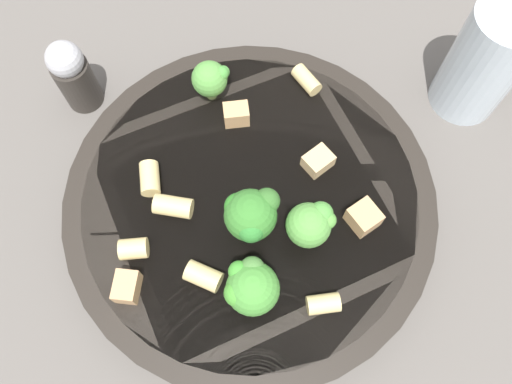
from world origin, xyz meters
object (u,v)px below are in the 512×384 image
object	(u,v)px
rigatoni_2	(156,178)
chicken_chunk_1	(133,287)
pasta_bowl	(256,204)
pepper_shaker	(79,75)
broccoli_floret_3	(259,287)
drinking_glass	(487,67)
rigatoni_1	(330,304)
rigatoni_4	(140,248)
rigatoni_0	(312,80)
broccoli_floret_2	(261,214)
broccoli_floret_1	(217,79)
broccoli_floret_0	(318,223)
rigatoni_3	(210,276)
rigatoni_5	(179,206)
chicken_chunk_0	(324,161)
chicken_chunk_3	(242,114)
chicken_chunk_2	(370,217)

from	to	relation	value
rigatoni_2	chicken_chunk_1	distance (m)	0.09
pasta_bowl	pepper_shaker	distance (m)	0.20
broccoli_floret_3	drinking_glass	size ratio (longest dim) A/B	0.37
rigatoni_1	rigatoni_4	xyz separation A→B (m)	(0.14, -0.05, 0.00)
broccoli_floret_3	chicken_chunk_1	distance (m)	0.09
broccoli_floret_3	rigatoni_0	xyz separation A→B (m)	(-0.05, -0.18, -0.01)
pasta_bowl	rigatoni_4	world-z (taller)	rigatoni_4
broccoli_floret_2	pepper_shaker	size ratio (longest dim) A/B	0.60
pasta_bowl	broccoli_floret_2	world-z (taller)	broccoli_floret_2
broccoli_floret_1	rigatoni_2	size ratio (longest dim) A/B	1.52
broccoli_floret_0	rigatoni_3	distance (m)	0.09
broccoli_floret_0	rigatoni_5	distance (m)	0.11
drinking_glass	chicken_chunk_0	bearing A→B (deg)	29.68
rigatoni_3	chicken_chunk_3	size ratio (longest dim) A/B	1.25
chicken_chunk_1	pepper_shaker	xyz separation A→B (m)	(0.06, -0.19, -0.01)
pasta_bowl	broccoli_floret_1	bearing A→B (deg)	-73.02
rigatoni_3	rigatoni_4	xyz separation A→B (m)	(0.05, -0.02, -0.00)
broccoli_floret_1	rigatoni_4	bearing A→B (deg)	67.07
broccoli_floret_1	broccoli_floret_3	bearing A→B (deg)	99.46
broccoli_floret_0	broccoli_floret_1	bearing A→B (deg)	-60.44
broccoli_floret_2	rigatoni_5	world-z (taller)	broccoli_floret_2
rigatoni_5	chicken_chunk_3	distance (m)	0.09
chicken_chunk_2	chicken_chunk_1	bearing A→B (deg)	15.00
chicken_chunk_1	pepper_shaker	size ratio (longest dim) A/B	0.29
broccoli_floret_3	rigatoni_0	world-z (taller)	broccoli_floret_3
broccoli_floret_0	rigatoni_0	distance (m)	0.14
rigatoni_1	chicken_chunk_3	xyz separation A→B (m)	(0.06, -0.16, 0.00)
pasta_bowl	rigatoni_1	size ratio (longest dim) A/B	12.74
rigatoni_0	chicken_chunk_0	distance (m)	0.08
drinking_glass	pepper_shaker	xyz separation A→B (m)	(0.36, -0.01, -0.01)
rigatoni_4	chicken_chunk_0	xyz separation A→B (m)	(-0.14, -0.07, -0.00)
rigatoni_3	pepper_shaker	distance (m)	0.22
rigatoni_1	rigatoni_3	xyz separation A→B (m)	(0.09, -0.02, 0.00)
pasta_bowl	rigatoni_3	size ratio (longest dim) A/B	11.40
broccoli_floret_3	pepper_shaker	xyz separation A→B (m)	(0.15, -0.20, -0.02)
drinking_glass	pepper_shaker	distance (m)	0.36
rigatoni_5	chicken_chunk_2	size ratio (longest dim) A/B	1.36
broccoli_floret_0	pepper_shaker	xyz separation A→B (m)	(0.20, -0.15, -0.03)
broccoli_floret_2	chicken_chunk_2	distance (m)	0.09
broccoli_floret_2	pepper_shaker	distance (m)	0.22
broccoli_floret_2	chicken_chunk_1	xyz separation A→B (m)	(0.09, 0.05, -0.02)
broccoli_floret_2	pepper_shaker	bearing A→B (deg)	-43.15
rigatoni_5	chicken_chunk_1	size ratio (longest dim) A/B	1.34
rigatoni_2	chicken_chunk_3	xyz separation A→B (m)	(-0.07, -0.06, 0.00)
chicken_chunk_2	drinking_glass	world-z (taller)	drinking_glass
rigatoni_5	pepper_shaker	bearing A→B (deg)	-54.33
pasta_bowl	rigatoni_5	xyz separation A→B (m)	(0.06, 0.01, 0.02)
rigatoni_0	chicken_chunk_1	distance (m)	0.23
pepper_shaker	chicken_chunk_0	bearing A→B (deg)	155.45
pasta_bowl	rigatoni_0	world-z (taller)	rigatoni_0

